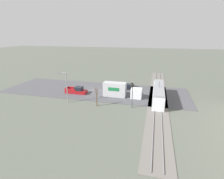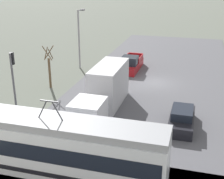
{
  "view_description": "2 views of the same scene",
  "coord_description": "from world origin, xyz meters",
  "px_view_note": "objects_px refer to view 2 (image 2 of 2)",
  "views": [
    {
      "loc": [
        44.45,
        16.29,
        15.41
      ],
      "look_at": [
        4.77,
        6.25,
        2.29
      ],
      "focal_mm": 28.0,
      "sensor_mm": 36.0,
      "label": 1
    },
    {
      "loc": [
        -4.2,
        31.81,
        11.47
      ],
      "look_at": [
        2.78,
        7.12,
        1.63
      ],
      "focal_mm": 50.0,
      "sensor_mm": 36.0,
      "label": 2
    }
  ],
  "objects_px": {
    "sedan_car_0": "(182,119)",
    "traffic_light_pole": "(13,78)",
    "box_truck": "(105,91)",
    "street_tree": "(49,69)",
    "street_lamp_near_crossing": "(79,34)",
    "pickup_truck": "(131,64)",
    "light_rail_tram": "(53,146)"
  },
  "relations": [
    {
      "from": "traffic_light_pole",
      "to": "pickup_truck",
      "type": "bearing_deg",
      "value": -110.58
    },
    {
      "from": "light_rail_tram",
      "to": "sedan_car_0",
      "type": "height_order",
      "value": "light_rail_tram"
    },
    {
      "from": "street_tree",
      "to": "street_lamp_near_crossing",
      "type": "xyz_separation_m",
      "value": [
        -0.42,
        -7.56,
        2.14
      ]
    },
    {
      "from": "traffic_light_pole",
      "to": "street_tree",
      "type": "xyz_separation_m",
      "value": [
        0.86,
        -7.67,
        -1.6
      ]
    },
    {
      "from": "light_rail_tram",
      "to": "box_truck",
      "type": "xyz_separation_m",
      "value": [
        -0.31,
        -9.47,
        -0.03
      ]
    },
    {
      "from": "light_rail_tram",
      "to": "street_lamp_near_crossing",
      "type": "bearing_deg",
      "value": -73.04
    },
    {
      "from": "traffic_light_pole",
      "to": "street_lamp_near_crossing",
      "type": "bearing_deg",
      "value": -88.35
    },
    {
      "from": "sedan_car_0",
      "to": "street_lamp_near_crossing",
      "type": "xyz_separation_m",
      "value": [
        13.37,
        -12.87,
        3.47
      ]
    },
    {
      "from": "sedan_car_0",
      "to": "traffic_light_pole",
      "type": "bearing_deg",
      "value": 10.35
    },
    {
      "from": "light_rail_tram",
      "to": "box_truck",
      "type": "height_order",
      "value": "light_rail_tram"
    },
    {
      "from": "sedan_car_0",
      "to": "traffic_light_pole",
      "type": "xyz_separation_m",
      "value": [
        12.93,
        2.36,
        2.93
      ]
    },
    {
      "from": "light_rail_tram",
      "to": "pickup_truck",
      "type": "height_order",
      "value": "light_rail_tram"
    },
    {
      "from": "box_truck",
      "to": "traffic_light_pole",
      "type": "bearing_deg",
      "value": 32.23
    },
    {
      "from": "pickup_truck",
      "to": "street_lamp_near_crossing",
      "type": "bearing_deg",
      "value": 4.65
    },
    {
      "from": "box_truck",
      "to": "sedan_car_0",
      "type": "distance_m",
      "value": 6.98
    },
    {
      "from": "pickup_truck",
      "to": "sedan_car_0",
      "type": "xyz_separation_m",
      "value": [
        -7.02,
        13.39,
        -0.07
      ]
    },
    {
      "from": "street_tree",
      "to": "pickup_truck",
      "type": "bearing_deg",
      "value": -129.99
    },
    {
      "from": "light_rail_tram",
      "to": "street_tree",
      "type": "relative_size",
      "value": 3.05
    },
    {
      "from": "pickup_truck",
      "to": "street_tree",
      "type": "height_order",
      "value": "street_tree"
    },
    {
      "from": "box_truck",
      "to": "pickup_truck",
      "type": "xyz_separation_m",
      "value": [
        0.3,
        -11.84,
        -0.97
      ]
    },
    {
      "from": "light_rail_tram",
      "to": "traffic_light_pole",
      "type": "relative_size",
      "value": 2.41
    },
    {
      "from": "pickup_truck",
      "to": "traffic_light_pole",
      "type": "bearing_deg",
      "value": 69.42
    },
    {
      "from": "box_truck",
      "to": "street_tree",
      "type": "distance_m",
      "value": 8.02
    },
    {
      "from": "box_truck",
      "to": "street_tree",
      "type": "bearing_deg",
      "value": -27.97
    },
    {
      "from": "traffic_light_pole",
      "to": "street_tree",
      "type": "distance_m",
      "value": 7.89
    },
    {
      "from": "light_rail_tram",
      "to": "traffic_light_pole",
      "type": "distance_m",
      "value": 8.32
    },
    {
      "from": "pickup_truck",
      "to": "street_lamp_near_crossing",
      "type": "relative_size",
      "value": 0.81
    },
    {
      "from": "pickup_truck",
      "to": "traffic_light_pole",
      "type": "height_order",
      "value": "traffic_light_pole"
    },
    {
      "from": "box_truck",
      "to": "street_tree",
      "type": "height_order",
      "value": "street_tree"
    },
    {
      "from": "pickup_truck",
      "to": "box_truck",
      "type": "bearing_deg",
      "value": 91.44
    },
    {
      "from": "box_truck",
      "to": "sedan_car_0",
      "type": "bearing_deg",
      "value": 166.98
    },
    {
      "from": "pickup_truck",
      "to": "street_lamp_near_crossing",
      "type": "height_order",
      "value": "street_lamp_near_crossing"
    }
  ]
}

